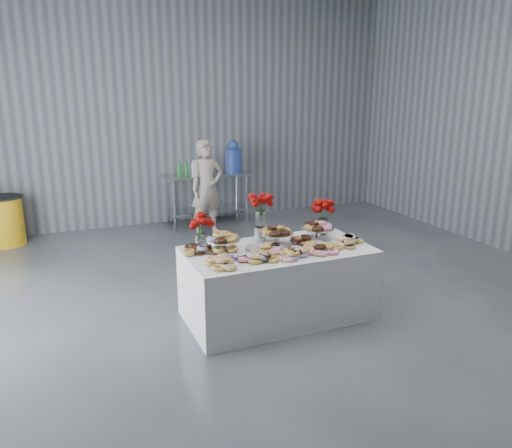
{
  "coord_description": "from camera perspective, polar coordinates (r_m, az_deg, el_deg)",
  "views": [
    {
      "loc": [
        -2.14,
        -4.17,
        2.36
      ],
      "look_at": [
        -0.12,
        0.68,
        0.91
      ],
      "focal_mm": 35.0,
      "sensor_mm": 36.0,
      "label": 1
    }
  ],
  "objects": [
    {
      "name": "display_table",
      "position": [
        5.27,
        2.49,
        -6.74
      ],
      "size": [
        1.91,
        1.01,
        0.75
      ],
      "primitive_type": "cube",
      "rotation": [
        0.0,
        0.0,
        0.01
      ],
      "color": "white",
      "rests_on": "ground"
    },
    {
      "name": "prep_table",
      "position": [
        8.82,
        -5.63,
        3.97
      ],
      "size": [
        1.5,
        0.6,
        0.9
      ],
      "color": "silver",
      "rests_on": "ground"
    },
    {
      "name": "cake_stand_left",
      "position": [
        5.03,
        -3.84,
        -1.62
      ],
      "size": [
        0.36,
        0.36,
        0.17
      ],
      "color": "silver",
      "rests_on": "display_table"
    },
    {
      "name": "ground",
      "position": [
        5.25,
        4.12,
        -11.35
      ],
      "size": [
        9.0,
        9.0,
        0.0
      ],
      "primitive_type": "plane",
      "color": "#3B3E43",
      "rests_on": "ground"
    },
    {
      "name": "person",
      "position": [
        8.16,
        -5.63,
        4.16
      ],
      "size": [
        0.61,
        0.45,
        1.55
      ],
      "primitive_type": "imported",
      "rotation": [
        0.0,
        0.0,
        0.14
      ],
      "color": "#CC8C93",
      "rests_on": "ground"
    },
    {
      "name": "bouquet_center",
      "position": [
        5.32,
        0.48,
        2.04
      ],
      "size": [
        0.26,
        0.26,
        0.57
      ],
      "color": "silver",
      "rests_on": "display_table"
    },
    {
      "name": "cake_stand_right",
      "position": [
        5.47,
        7.09,
        -0.29
      ],
      "size": [
        0.36,
        0.36,
        0.17
      ],
      "color": "silver",
      "rests_on": "display_table"
    },
    {
      "name": "bouquet_right",
      "position": [
        5.63,
        7.71,
        1.78
      ],
      "size": [
        0.26,
        0.26,
        0.42
      ],
      "color": "white",
      "rests_on": "display_table"
    },
    {
      "name": "cake_stand_mid",
      "position": [
        5.25,
        2.35,
        -0.87
      ],
      "size": [
        0.36,
        0.36,
        0.17
      ],
      "color": "silver",
      "rests_on": "display_table"
    },
    {
      "name": "donut_mounds",
      "position": [
        5.08,
        2.79,
        -2.55
      ],
      "size": [
        1.81,
        0.81,
        0.09
      ],
      "primitive_type": null,
      "rotation": [
        0.0,
        0.0,
        0.01
      ],
      "color": "gold",
      "rests_on": "display_table"
    },
    {
      "name": "drink_bottles",
      "position": [
        8.57,
        -7.56,
        6.39
      ],
      "size": [
        0.54,
        0.08,
        0.27
      ],
      "primitive_type": null,
      "color": "#268C33",
      "rests_on": "prep_table"
    },
    {
      "name": "water_jug",
      "position": [
        8.89,
        -2.62,
        7.58
      ],
      "size": [
        0.28,
        0.28,
        0.55
      ],
      "color": "blue",
      "rests_on": "prep_table"
    },
    {
      "name": "danish_pile",
      "position": [
        5.36,
        10.51,
        -1.74
      ],
      "size": [
        0.48,
        0.48,
        0.11
      ],
      "primitive_type": null,
      "color": "white",
      "rests_on": "display_table"
    },
    {
      "name": "trash_barrel",
      "position": [
        8.54,
        -26.8,
        0.32
      ],
      "size": [
        0.59,
        0.59,
        0.76
      ],
      "rotation": [
        0.0,
        0.0,
        0.1
      ],
      "color": "#F6B114",
      "rests_on": "ground"
    },
    {
      "name": "room_walls",
      "position": [
        4.64,
        1.18,
        18.85
      ],
      "size": [
        8.04,
        9.04,
        4.02
      ],
      "color": "slate",
      "rests_on": "ground"
    },
    {
      "name": "bouquet_left",
      "position": [
        5.02,
        -6.41,
        0.14
      ],
      "size": [
        0.26,
        0.26,
        0.42
      ],
      "color": "white",
      "rests_on": "display_table"
    }
  ]
}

